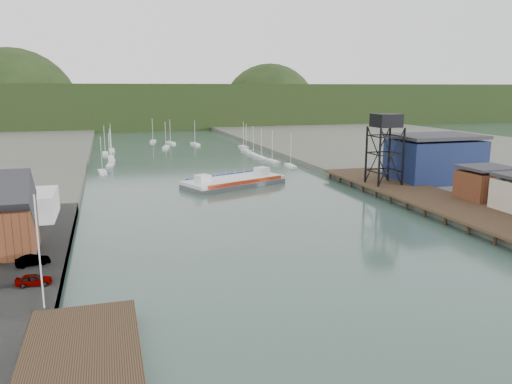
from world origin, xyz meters
TOP-DOWN VIEW (x-y plane):
  - ground at (0.00, 0.00)m, footprint 600.00×600.00m
  - east_land at (92.00, 80.00)m, footprint 120.00×400.00m
  - west_stage at (-29.00, 0.00)m, footprint 10.00×18.00m
  - east_pier at (37.00, 45.00)m, footprint 14.00×70.00m
  - white_shed at (-44.00, 50.00)m, footprint 18.00×12.00m
  - flagpole at (-33.00, 10.00)m, footprint 0.16×0.16m
  - lift_tower at (35.00, 58.00)m, footprint 6.50×6.50m
  - blue_shed at (50.00, 60.00)m, footprint 20.50×14.50m
  - marina_sailboats at (0.08, 138.46)m, footprint 57.71×92.65m
  - distant_hills at (-3.98, 301.35)m, footprint 500.00×120.00m
  - chain_ferry at (3.93, 76.23)m, footprint 27.31×19.06m
  - car_west_a at (-34.80, 16.87)m, footprint 3.98×1.72m
  - car_west_b at (-35.78, 24.00)m, footprint 4.34×2.42m

SIDE VIEW (x-z plane):
  - ground at x=0.00m, z-range 0.00..0.00m
  - east_land at x=92.00m, z-range -1.60..1.60m
  - marina_sailboats at x=0.08m, z-range -0.10..0.80m
  - west_stage at x=-29.00m, z-range 0.00..1.80m
  - chain_ferry at x=3.93m, z-range -0.78..2.87m
  - east_pier at x=37.00m, z-range 0.67..3.12m
  - car_west_a at x=-34.80m, z-range 1.60..2.94m
  - car_west_b at x=-35.78m, z-range 1.60..2.96m
  - white_shed at x=-44.00m, z-range 1.60..6.10m
  - blue_shed at x=50.00m, z-range 1.41..12.71m
  - flagpole at x=-33.00m, z-range 1.60..13.60m
  - distant_hills at x=-3.98m, z-range -29.62..50.38m
  - lift_tower at x=35.00m, z-range 7.65..23.65m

